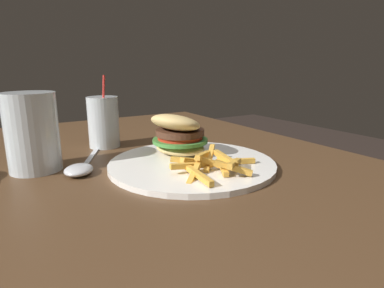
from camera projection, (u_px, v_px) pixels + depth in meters
The scene contains 5 objects.
dining_table at pixel (94, 276), 0.50m from camera, with size 1.36×1.13×0.73m.
meal_plate_near at pixel (187, 151), 0.63m from camera, with size 0.32×0.32×0.10m.
beer_glass at pixel (33, 135), 0.58m from camera, with size 0.09×0.09×0.14m.
juice_glass at pixel (104, 123), 0.75m from camera, with size 0.07×0.07×0.17m.
spoon at pixel (80, 169), 0.58m from camera, with size 0.19×0.11×0.02m.
Camera 1 is at (-0.45, 0.10, 0.92)m, focal length 30.00 mm.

